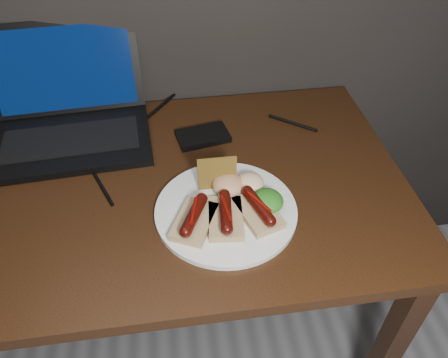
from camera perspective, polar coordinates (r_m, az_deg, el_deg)
name	(u,v)px	position (r m, az deg, el deg)	size (l,w,h in m)	color
desk	(109,215)	(1.09, -14.77, -4.58)	(1.40, 0.70, 0.75)	#371D0D
laptop	(69,114)	(1.20, -19.64, 7.96)	(0.41, 0.36, 0.25)	black
hard_drive	(203,136)	(1.13, -2.78, 5.62)	(0.13, 0.08, 0.02)	black
desk_cables	(111,144)	(1.15, -14.49, 4.51)	(0.99, 0.45, 0.01)	black
plate	(226,210)	(0.94, 0.26, -4.11)	(0.30, 0.30, 0.01)	white
bread_sausage_left	(194,218)	(0.89, -3.92, -5.17)	(0.11, 0.13, 0.04)	#D2BC7B
bread_sausage_center	(226,215)	(0.90, 0.22, -4.77)	(0.08, 0.12, 0.04)	#D2BC7B
bread_sausage_right	(258,210)	(0.91, 4.48, -4.00)	(0.10, 0.13, 0.04)	#D2BC7B
crispbread	(217,173)	(0.95, -0.91, 0.73)	(0.09, 0.01, 0.09)	olive
salad_greens	(267,201)	(0.93, 5.64, -2.88)	(0.07, 0.07, 0.04)	#1F5C12
salsa_mound	(229,184)	(0.96, 0.60, -0.72)	(0.07, 0.07, 0.04)	#A12D10
coleslaw_mound	(250,183)	(0.96, 3.37, -0.53)	(0.06, 0.06, 0.04)	#F0E4D0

